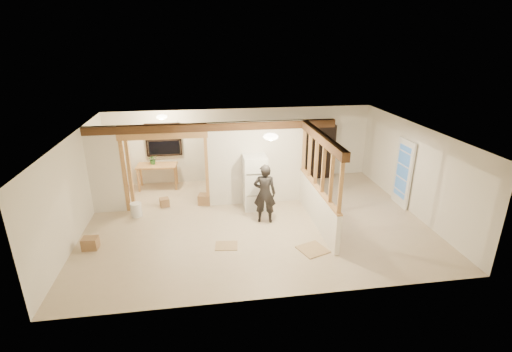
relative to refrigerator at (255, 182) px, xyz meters
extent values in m
cube|color=#C4AD91|center=(-0.11, -0.82, -0.80)|extent=(9.00, 6.50, 0.01)
cube|color=white|center=(-0.11, -0.82, 1.70)|extent=(9.00, 6.50, 0.01)
cube|color=silver|center=(-0.11, 2.43, 0.45)|extent=(9.00, 0.01, 2.50)
cube|color=silver|center=(-0.11, -4.07, 0.45)|extent=(9.00, 0.01, 2.50)
cube|color=silver|center=(-4.61, -0.82, 0.45)|extent=(0.01, 6.50, 2.50)
cube|color=silver|center=(4.39, -0.82, 0.45)|extent=(0.01, 6.50, 2.50)
cube|color=silver|center=(-4.16, 0.38, 0.45)|extent=(0.90, 0.12, 2.50)
cube|color=silver|center=(0.09, 0.38, 0.45)|extent=(2.80, 0.12, 2.50)
cube|color=tan|center=(-2.51, 0.38, 0.30)|extent=(2.46, 0.14, 2.20)
cube|color=#50311B|center=(-1.11, 0.38, 1.58)|extent=(7.00, 0.18, 0.22)
cube|color=#50311B|center=(1.49, -1.22, 1.58)|extent=(0.18, 3.30, 0.22)
cube|color=silver|center=(1.49, -1.22, -0.30)|extent=(0.12, 3.20, 1.00)
cube|color=tan|center=(1.49, -1.22, 0.86)|extent=(0.14, 3.20, 1.32)
cube|color=black|center=(-2.71, 2.35, 0.75)|extent=(1.12, 0.10, 1.10)
cube|color=white|center=(4.31, -0.42, 0.20)|extent=(0.12, 0.86, 2.00)
ellipsoid|color=#FFEABF|center=(0.19, -1.32, 1.68)|extent=(0.36, 0.36, 0.16)
ellipsoid|color=#FFEABF|center=(-2.61, 1.48, 1.68)|extent=(0.32, 0.32, 0.14)
ellipsoid|color=#FFD88C|center=(-2.11, 0.78, 1.38)|extent=(0.07, 0.07, 0.07)
cube|color=silver|center=(0.00, 0.00, 0.00)|extent=(0.66, 0.64, 1.59)
imported|color=black|center=(0.13, -0.90, 0.03)|extent=(0.67, 0.51, 1.64)
cube|color=tan|center=(-2.95, 2.01, -0.39)|extent=(1.33, 0.74, 0.81)
imported|color=#265923|center=(-3.07, 2.08, 0.17)|extent=(0.33, 0.29, 0.32)
cylinder|color=#AF0F0F|center=(-4.31, 1.77, -0.50)|extent=(0.57, 0.57, 0.59)
cube|color=black|center=(2.66, 2.20, 0.16)|extent=(0.95, 0.32, 1.91)
cylinder|color=white|center=(-3.37, -0.07, -0.60)|extent=(0.39, 0.39, 0.39)
cube|color=#956D48|center=(-1.46, 0.47, -0.64)|extent=(0.43, 0.39, 0.31)
cube|color=#956D48|center=(-2.65, 0.50, -0.67)|extent=(0.32, 0.32, 0.25)
cube|color=#956D48|center=(-4.19, -1.67, -0.65)|extent=(0.37, 0.31, 0.29)
cube|color=tan|center=(1.02, -2.51, -0.79)|extent=(0.78, 0.78, 0.02)
cube|color=tan|center=(-0.99, -2.03, -0.79)|extent=(0.58, 0.48, 0.02)
camera|label=1|loc=(-1.43, -9.82, 3.92)|focal=26.00mm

